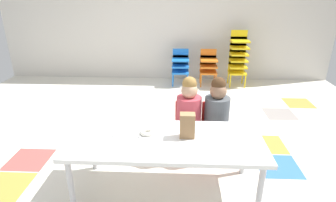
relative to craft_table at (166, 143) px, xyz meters
The scene contains 12 objects.
ground_plane 1.03m from the craft_table, 101.65° to the left, with size 6.58×5.37×0.02m.
back_wall 3.64m from the craft_table, 92.96° to the left, with size 6.58×0.10×2.50m, color beige.
craft_table is the anchor object (origin of this frame).
seated_child_near_camera 0.63m from the craft_table, 70.43° to the left, with size 0.32×0.32×0.92m.
seated_child_middle_seat 0.78m from the craft_table, 49.52° to the left, with size 0.32×0.32×0.92m.
kid_chair_blue_stack 3.13m from the craft_table, 87.96° to the left, with size 0.32×0.30×0.68m.
kid_chair_orange_stack 3.20m from the craft_table, 78.32° to the left, with size 0.32×0.30×0.68m.
kid_chair_yellow_stack 3.35m from the craft_table, 69.04° to the left, with size 0.32×0.30×1.04m.
paper_bag_brown 0.24m from the craft_table, 13.23° to the left, with size 0.13×0.09×0.22m, color #9E754C.
paper_plate_near_edge 0.19m from the craft_table, 159.81° to the left, with size 0.18×0.18×0.01m, color white.
paper_plate_center_table 0.43m from the craft_table, 168.58° to the left, with size 0.18×0.18×0.01m, color white.
donut_powdered_on_plate 0.19m from the craft_table, 159.81° to the left, with size 0.12×0.12×0.04m, color white.
Camera 1 is at (0.30, -2.96, 1.74)m, focal length 29.65 mm.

